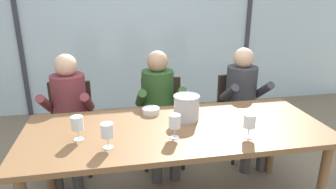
{
  "coord_description": "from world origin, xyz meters",
  "views": [
    {
      "loc": [
        -0.46,
        -2.05,
        1.73
      ],
      "look_at": [
        0.0,
        0.35,
        0.9
      ],
      "focal_mm": 32.2,
      "sensor_mm": 36.0,
      "label": 1
    }
  ],
  "objects_px": {
    "chair_center": "(238,108)",
    "wine_glass_by_right_taster": "(249,122)",
    "wine_glass_center_pour": "(77,124)",
    "chair_near_curtain": "(70,119)",
    "wine_glass_by_left_taster": "(107,132)",
    "tasting_bowl": "(151,111)",
    "person_charcoal_jacket": "(244,97)",
    "chair_left_of_center": "(162,113)",
    "wine_glass_near_bucket": "(175,122)",
    "person_olive_shirt": "(159,103)",
    "ice_bucket_primary": "(186,107)",
    "dining_table": "(177,136)",
    "person_maroon_top": "(69,109)"
  },
  "relations": [
    {
      "from": "wine_glass_center_pour",
      "to": "tasting_bowl",
      "type": "bearing_deg",
      "value": 34.17
    },
    {
      "from": "person_charcoal_jacket",
      "to": "chair_center",
      "type": "bearing_deg",
      "value": 83.84
    },
    {
      "from": "wine_glass_center_pour",
      "to": "chair_near_curtain",
      "type": "bearing_deg",
      "value": 100.8
    },
    {
      "from": "tasting_bowl",
      "to": "chair_left_of_center",
      "type": "bearing_deg",
      "value": 71.32
    },
    {
      "from": "wine_glass_by_left_taster",
      "to": "wine_glass_near_bucket",
      "type": "bearing_deg",
      "value": 7.61
    },
    {
      "from": "chair_center",
      "to": "wine_glass_by_right_taster",
      "type": "bearing_deg",
      "value": -117.34
    },
    {
      "from": "dining_table",
      "to": "wine_glass_near_bucket",
      "type": "xyz_separation_m",
      "value": [
        -0.05,
        -0.16,
        0.19
      ]
    },
    {
      "from": "chair_center",
      "to": "wine_glass_near_bucket",
      "type": "distance_m",
      "value": 1.45
    },
    {
      "from": "chair_center",
      "to": "person_charcoal_jacket",
      "type": "height_order",
      "value": "person_charcoal_jacket"
    },
    {
      "from": "person_maroon_top",
      "to": "wine_glass_by_right_taster",
      "type": "xyz_separation_m",
      "value": [
        1.35,
        -1.0,
        0.19
      ]
    },
    {
      "from": "ice_bucket_primary",
      "to": "wine_glass_by_right_taster",
      "type": "xyz_separation_m",
      "value": [
        0.35,
        -0.4,
        0.01
      ]
    },
    {
      "from": "wine_glass_by_right_taster",
      "to": "wine_glass_center_pour",
      "type": "bearing_deg",
      "value": 170.69
    },
    {
      "from": "dining_table",
      "to": "wine_glass_center_pour",
      "type": "height_order",
      "value": "wine_glass_center_pour"
    },
    {
      "from": "chair_center",
      "to": "wine_glass_center_pour",
      "type": "distance_m",
      "value": 1.9
    },
    {
      "from": "dining_table",
      "to": "ice_bucket_primary",
      "type": "xyz_separation_m",
      "value": [
        0.11,
        0.14,
        0.18
      ]
    },
    {
      "from": "ice_bucket_primary",
      "to": "wine_glass_by_left_taster",
      "type": "xyz_separation_m",
      "value": [
        -0.62,
        -0.36,
        0.01
      ]
    },
    {
      "from": "chair_near_curtain",
      "to": "person_charcoal_jacket",
      "type": "relative_size",
      "value": 0.73
    },
    {
      "from": "dining_table",
      "to": "person_charcoal_jacket",
      "type": "distance_m",
      "value": 1.16
    },
    {
      "from": "wine_glass_center_pour",
      "to": "wine_glass_by_right_taster",
      "type": "xyz_separation_m",
      "value": [
        1.18,
        -0.19,
        0.0
      ]
    },
    {
      "from": "chair_near_curtain",
      "to": "person_charcoal_jacket",
      "type": "xyz_separation_m",
      "value": [
        1.79,
        -0.17,
        0.17
      ]
    },
    {
      "from": "person_olive_shirt",
      "to": "person_maroon_top",
      "type": "bearing_deg",
      "value": 178.58
    },
    {
      "from": "chair_left_of_center",
      "to": "wine_glass_near_bucket",
      "type": "relative_size",
      "value": 5.04
    },
    {
      "from": "ice_bucket_primary",
      "to": "wine_glass_center_pour",
      "type": "relative_size",
      "value": 1.22
    },
    {
      "from": "chair_left_of_center",
      "to": "ice_bucket_primary",
      "type": "relative_size",
      "value": 4.12
    },
    {
      "from": "person_charcoal_jacket",
      "to": "wine_glass_by_left_taster",
      "type": "distance_m",
      "value": 1.71
    },
    {
      "from": "person_maroon_top",
      "to": "wine_glass_center_pour",
      "type": "relative_size",
      "value": 6.88
    },
    {
      "from": "person_olive_shirt",
      "to": "person_charcoal_jacket",
      "type": "bearing_deg",
      "value": -1.41
    },
    {
      "from": "person_olive_shirt",
      "to": "ice_bucket_primary",
      "type": "relative_size",
      "value": 5.62
    },
    {
      "from": "person_charcoal_jacket",
      "to": "wine_glass_by_left_taster",
      "type": "height_order",
      "value": "person_charcoal_jacket"
    },
    {
      "from": "dining_table",
      "to": "person_charcoal_jacket",
      "type": "bearing_deg",
      "value": 39.76
    },
    {
      "from": "chair_left_of_center",
      "to": "wine_glass_by_right_taster",
      "type": "height_order",
      "value": "wine_glass_by_right_taster"
    },
    {
      "from": "wine_glass_by_left_taster",
      "to": "tasting_bowl",
      "type": "bearing_deg",
      "value": 56.28
    },
    {
      "from": "wine_glass_by_left_taster",
      "to": "person_olive_shirt",
      "type": "bearing_deg",
      "value": 62.51
    },
    {
      "from": "wine_glass_by_right_taster",
      "to": "tasting_bowl",
      "type": "bearing_deg",
      "value": 136.94
    },
    {
      "from": "chair_left_of_center",
      "to": "wine_glass_near_bucket",
      "type": "distance_m",
      "value": 1.1
    },
    {
      "from": "chair_near_curtain",
      "to": "wine_glass_near_bucket",
      "type": "xyz_separation_m",
      "value": [
        0.85,
        -1.07,
        0.36
      ]
    },
    {
      "from": "chair_center",
      "to": "chair_near_curtain",
      "type": "bearing_deg",
      "value": 172.67
    },
    {
      "from": "person_olive_shirt",
      "to": "wine_glass_near_bucket",
      "type": "xyz_separation_m",
      "value": [
        -0.04,
        -0.9,
        0.19
      ]
    },
    {
      "from": "person_maroon_top",
      "to": "tasting_bowl",
      "type": "bearing_deg",
      "value": -25.16
    },
    {
      "from": "chair_near_curtain",
      "to": "wine_glass_by_left_taster",
      "type": "xyz_separation_m",
      "value": [
        0.39,
        -1.13,
        0.36
      ]
    },
    {
      "from": "ice_bucket_primary",
      "to": "tasting_bowl",
      "type": "distance_m",
      "value": 0.33
    },
    {
      "from": "dining_table",
      "to": "wine_glass_by_right_taster",
      "type": "bearing_deg",
      "value": -29.15
    },
    {
      "from": "chair_center",
      "to": "person_olive_shirt",
      "type": "bearing_deg",
      "value": -178.04
    },
    {
      "from": "person_olive_shirt",
      "to": "wine_glass_center_pour",
      "type": "xyz_separation_m",
      "value": [
        -0.7,
        -0.8,
        0.19
      ]
    },
    {
      "from": "wine_glass_near_bucket",
      "to": "chair_left_of_center",
      "type": "bearing_deg",
      "value": 85.2
    },
    {
      "from": "person_charcoal_jacket",
      "to": "wine_glass_by_right_taster",
      "type": "height_order",
      "value": "person_charcoal_jacket"
    },
    {
      "from": "person_maroon_top",
      "to": "chair_left_of_center",
      "type": "bearing_deg",
      "value": 13.35
    },
    {
      "from": "ice_bucket_primary",
      "to": "wine_glass_center_pour",
      "type": "xyz_separation_m",
      "value": [
        -0.83,
        -0.21,
        0.01
      ]
    },
    {
      "from": "dining_table",
      "to": "chair_center",
      "type": "xyz_separation_m",
      "value": [
        0.9,
        0.87,
        -0.17
      ]
    },
    {
      "from": "person_maroon_top",
      "to": "person_olive_shirt",
      "type": "bearing_deg",
      "value": 4.77
    }
  ]
}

